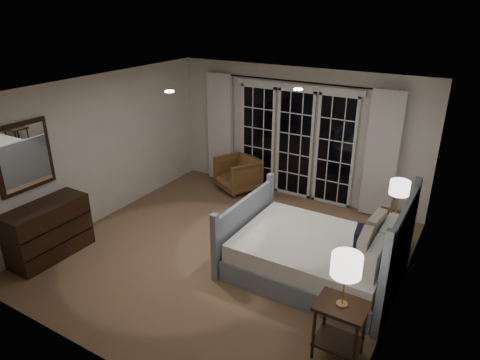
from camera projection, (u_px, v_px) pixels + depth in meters
The scene contains 20 objects.
floor at pixel (227, 251), 6.63m from camera, with size 5.00×5.00×0.00m, color #835F47.
ceiling at pixel (224, 90), 5.66m from camera, with size 5.00×5.00×0.00m, color silver.
wall_left at pixel (103, 149), 7.32m from camera, with size 0.02×5.00×2.50m, color silver.
wall_right at pixel (407, 219), 4.97m from camera, with size 0.02×5.00×2.50m, color silver.
wall_back at pixel (296, 134), 8.12m from camera, with size 5.00×0.02×2.50m, color silver.
wall_front at pixel (88, 262), 4.16m from camera, with size 5.00×0.02×2.50m, color silver.
french_doors at pixel (295, 142), 8.15m from camera, with size 2.50×0.04×2.20m.
curtain_rod at pixel (297, 82), 7.65m from camera, with size 0.03×0.03×3.50m, color black.
curtain_left at pixel (220, 128), 8.84m from camera, with size 0.55×0.10×2.25m, color silver.
curtain_right at pixel (382, 156), 7.29m from camera, with size 0.55×0.10×2.25m, color silver.
downlight_a at pixel (298, 89), 5.76m from camera, with size 0.12×0.12×0.01m, color white.
downlight_b at pixel (170, 91), 5.63m from camera, with size 0.12×0.12×0.01m, color white.
bed at pixel (317, 255), 5.95m from camera, with size 2.26×1.63×1.32m.
nightstand_left at pixel (340, 322), 4.53m from camera, with size 0.53×0.42×0.69m.
nightstand_right at pixel (393, 228), 6.44m from camera, with size 0.50×0.40×0.65m.
lamp_left at pixel (346, 266), 4.25m from camera, with size 0.31×0.31×0.61m.
lamp_right at pixel (400, 188), 6.19m from camera, with size 0.28×0.28×0.55m.
armchair at pixel (238, 174), 8.66m from camera, with size 0.74×0.76×0.69m, color brown.
dresser at pixel (48, 231), 6.37m from camera, with size 0.51×1.21×0.86m.
mirror at pixel (24, 157), 6.05m from camera, with size 0.05×0.85×1.00m.
Camera 1 is at (3.08, -4.77, 3.61)m, focal length 32.00 mm.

